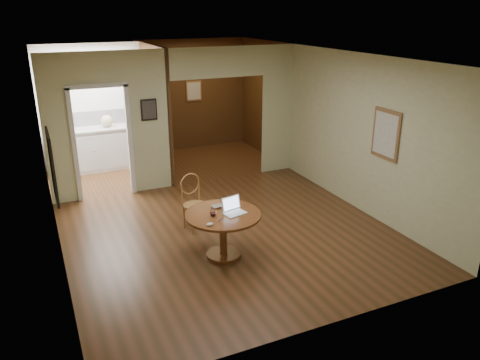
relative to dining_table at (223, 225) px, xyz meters
name	(u,v)px	position (x,y,z in m)	size (l,w,h in m)	color
floor	(232,235)	(0.37, 0.55, -0.50)	(5.00, 5.00, 0.00)	#412812
room_shell	(149,119)	(-0.10, 3.65, 0.79)	(5.20, 7.50, 5.00)	white
dining_table	(223,225)	(0.00, 0.00, 0.00)	(1.08, 1.08, 0.67)	brown
chair	(193,199)	(-0.08, 1.06, 0.02)	(0.47, 0.47, 0.92)	#AD7E3D
open_laptop	(233,208)	(0.15, -0.01, 0.23)	(0.34, 0.32, 0.21)	white
closed_laptop	(224,206)	(0.10, 0.21, 0.19)	(0.33, 0.21, 0.03)	silver
mouse	(210,224)	(-0.31, -0.29, 0.20)	(0.10, 0.05, 0.04)	white
wine_glass	(213,212)	(-0.15, -0.01, 0.23)	(0.10, 0.10, 0.11)	white
pen	(220,220)	(-0.11, -0.18, 0.18)	(0.01, 0.01, 0.13)	#0C1656
kitchen_cabinet	(100,149)	(-0.98, 4.75, -0.03)	(2.06, 0.60, 0.94)	silver
grocery_bag	(107,121)	(-0.77, 4.75, 0.57)	(0.26, 0.22, 0.26)	beige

